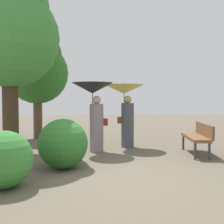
% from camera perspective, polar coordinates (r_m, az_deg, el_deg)
% --- Properties ---
extents(ground_plane, '(40.00, 40.00, 0.00)m').
position_cam_1_polar(ground_plane, '(5.35, 4.13, -13.48)').
color(ground_plane, brown).
extents(person_left, '(1.15, 1.15, 1.95)m').
position_cam_1_polar(person_left, '(7.61, -3.82, 2.19)').
color(person_left, gray).
rests_on(person_left, ground).
extents(person_right, '(1.21, 1.21, 1.93)m').
position_cam_1_polar(person_right, '(8.34, 2.81, 2.22)').
color(person_right, '#474C56').
rests_on(person_right, ground).
extents(park_bench, '(0.73, 1.56, 0.83)m').
position_cam_1_polar(park_bench, '(7.66, 17.71, -4.73)').
color(park_bench, '#38383D').
rests_on(park_bench, ground).
extents(tree_near_left, '(2.29, 2.29, 4.03)m').
position_cam_1_polar(tree_near_left, '(10.63, -15.46, 8.99)').
color(tree_near_left, brown).
rests_on(tree_near_left, ground).
extents(tree_mid_left, '(2.62, 2.62, 4.97)m').
position_cam_1_polar(tree_mid_left, '(7.89, -20.86, 16.15)').
color(tree_mid_left, '#42301E').
rests_on(tree_mid_left, ground).
extents(bush_path_left, '(1.07, 1.07, 1.07)m').
position_cam_1_polar(bush_path_left, '(5.94, -10.28, -6.58)').
color(bush_path_left, '#2D6B28').
rests_on(bush_path_left, ground).
extents(bush_path_right, '(0.97, 0.97, 0.97)m').
position_cam_1_polar(bush_path_right, '(4.94, -21.86, -9.25)').
color(bush_path_right, '#387F33').
rests_on(bush_path_right, ground).
extents(path_marker_post, '(0.12, 0.12, 0.63)m').
position_cam_1_polar(path_marker_post, '(6.56, -8.98, -7.62)').
color(path_marker_post, gray).
rests_on(path_marker_post, ground).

